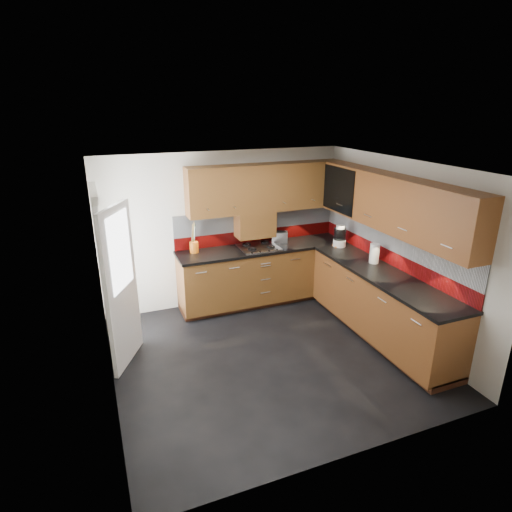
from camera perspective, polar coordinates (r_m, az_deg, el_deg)
name	(u,v)px	position (r m, az deg, el deg)	size (l,w,h in m)	color
room	(270,245)	(5.00, 1.92, 1.51)	(4.00, 3.80, 2.64)	black
base_cabinets	(316,290)	(6.43, 8.01, -4.51)	(2.70, 3.20, 0.95)	#583A13
countertop	(317,260)	(6.23, 8.18, -0.54)	(2.72, 3.22, 0.04)	black
backsplash	(324,235)	(6.43, 9.05, 2.79)	(2.70, 3.20, 0.54)	maroon
upper_cabinets	(329,195)	(6.13, 9.69, 7.98)	(2.50, 3.20, 0.72)	#583A13
extractor_hood	(255,224)	(6.67, -0.16, 4.29)	(0.60, 0.33, 0.40)	#583A13
glass_cabinet	(347,187)	(6.62, 12.03, 8.93)	(0.32, 0.80, 0.66)	black
back_door	(111,280)	(5.49, -18.78, -3.07)	(0.42, 1.19, 2.04)	white
gas_hob	(259,247)	(6.62, 0.37, 1.22)	(0.59, 0.52, 0.05)	silver
utensil_pot	(194,246)	(6.46, -8.27, 1.34)	(0.13, 0.13, 0.47)	#C95F13
toaster	(280,237)	(6.89, 3.17, 2.56)	(0.29, 0.24, 0.18)	silver
food_processor	(340,237)	(6.78, 11.11, 2.52)	(0.20, 0.20, 0.33)	white
paper_towel	(374,253)	(6.19, 15.51, 0.33)	(0.13, 0.13, 0.28)	white
orange_cloth	(338,246)	(6.82, 10.89, 1.34)	(0.15, 0.13, 0.02)	#CE6516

